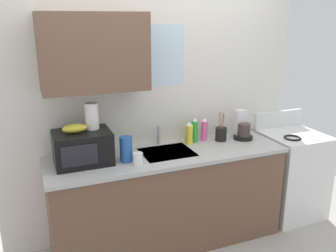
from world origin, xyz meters
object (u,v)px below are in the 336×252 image
stove_range (291,174)px  mug_white (138,158)px  banana_bunch (75,128)px  paper_towel_roll (92,116)px  utensil_crock (221,134)px  dish_soap_bottle_green (195,130)px  dish_soap_bottle_pink (204,130)px  microwave (82,148)px  cereal_canister (126,149)px  coffee_maker (242,128)px  dish_soap_bottle_yellow (189,133)px

stove_range → mug_white: stove_range is taller
banana_bunch → mug_white: size_ratio=2.11×
paper_towel_roll → utensil_crock: 1.28m
utensil_crock → dish_soap_bottle_green: bearing=165.6°
paper_towel_roll → utensil_crock: (1.24, 0.02, -0.31)m
dish_soap_bottle_pink → microwave: bearing=-173.5°
cereal_canister → utensil_crock: size_ratio=0.75×
mug_white → utensil_crock: (0.93, 0.26, 0.02)m
coffee_maker → cereal_canister: coffee_maker is taller
dish_soap_bottle_yellow → cereal_canister: (-0.67, -0.20, 0.00)m
stove_range → coffee_maker: size_ratio=3.86×
microwave → dish_soap_bottle_pink: microwave is taller
utensil_crock → banana_bunch: bearing=-177.1°
mug_white → dish_soap_bottle_yellow: bearing=26.1°
dish_soap_bottle_pink → utensil_crock: utensil_crock is taller
dish_soap_bottle_yellow → mug_white: dish_soap_bottle_yellow is taller
paper_towel_roll → coffee_maker: size_ratio=0.79×
dish_soap_bottle_green → dish_soap_bottle_pink: (0.10, -0.00, -0.01)m
coffee_maker → dish_soap_bottle_yellow: coffee_maker is taller
coffee_maker → utensil_crock: 0.23m
paper_towel_roll → banana_bunch: bearing=-161.6°
banana_bunch → dish_soap_bottle_yellow: (1.06, 0.10, -0.20)m
dish_soap_bottle_pink → cereal_canister: size_ratio=1.08×
banana_bunch → dish_soap_bottle_yellow: banana_bunch is taller
stove_range → dish_soap_bottle_pink: (-0.96, 0.18, 0.55)m
microwave → dish_soap_bottle_green: bearing=7.1°
stove_range → dish_soap_bottle_green: dish_soap_bottle_green is taller
paper_towel_roll → utensil_crock: size_ratio=0.77×
dish_soap_bottle_yellow → dish_soap_bottle_green: size_ratio=0.90×
dish_soap_bottle_pink → cereal_canister: dish_soap_bottle_pink is taller
paper_towel_roll → dish_soap_bottle_pink: bearing=4.4°
paper_towel_roll → mug_white: (0.31, -0.24, -0.33)m
banana_bunch → dish_soap_bottle_green: size_ratio=0.82×
paper_towel_roll → dish_soap_bottle_green: bearing=4.9°
paper_towel_roll → coffee_maker: (1.47, 0.01, -0.28)m
microwave → coffee_maker: (1.57, 0.06, -0.03)m
stove_range → paper_towel_roll: bearing=177.3°
dish_soap_bottle_yellow → dish_soap_bottle_pink: 0.18m
coffee_maker → dish_soap_bottle_green: coffee_maker is taller
dish_soap_bottle_yellow → paper_towel_roll: bearing=-176.7°
banana_bunch → stove_range: bearing=-1.2°
cereal_canister → dish_soap_bottle_pink: bearing=15.4°
paper_towel_roll → dish_soap_bottle_yellow: 0.96m
mug_white → microwave: bearing=155.5°
dish_soap_bottle_green → cereal_canister: 0.78m
banana_bunch → mug_white: (0.46, -0.19, -0.26)m
microwave → paper_towel_roll: paper_towel_roll is taller
dish_soap_bottle_yellow → dish_soap_bottle_green: dish_soap_bottle_green is taller
paper_towel_roll → dish_soap_bottle_pink: 1.13m
stove_range → utensil_crock: size_ratio=3.79×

